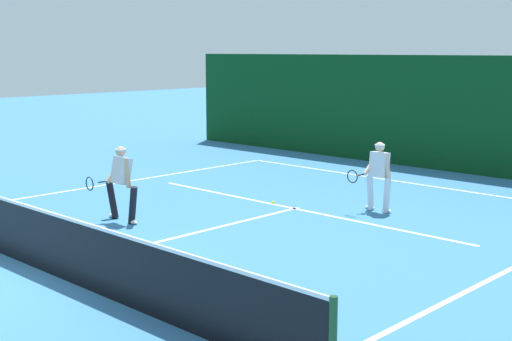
% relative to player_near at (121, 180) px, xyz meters
% --- Properties ---
extents(ground_plane, '(80.00, 80.00, 0.00)m').
position_rel_player_near_xyz_m(ground_plane, '(1.84, -2.89, -0.87)').
color(ground_plane, teal).
extents(court_line_baseline_far, '(10.94, 0.10, 0.01)m').
position_rel_player_near_xyz_m(court_line_baseline_far, '(1.84, 7.89, -0.86)').
color(court_line_baseline_far, white).
rests_on(court_line_baseline_far, ground_plane).
extents(court_line_service, '(8.92, 0.10, 0.01)m').
position_rel_player_near_xyz_m(court_line_service, '(1.84, 3.38, -0.86)').
color(court_line_service, white).
rests_on(court_line_service, ground_plane).
extents(court_line_centre, '(0.10, 6.40, 0.01)m').
position_rel_player_near_xyz_m(court_line_centre, '(1.84, 0.31, -0.86)').
color(court_line_centre, white).
rests_on(court_line_centre, ground_plane).
extents(tennis_net, '(11.98, 0.09, 1.05)m').
position_rel_player_near_xyz_m(tennis_net, '(1.84, -2.89, -0.34)').
color(tennis_net, '#1E4723').
rests_on(tennis_net, ground_plane).
extents(player_near, '(1.09, 0.84, 1.58)m').
position_rel_player_near_xyz_m(player_near, '(0.00, 0.00, 0.00)').
color(player_near, black).
rests_on(player_near, ground_plane).
extents(player_far, '(0.81, 0.87, 1.55)m').
position_rel_player_near_xyz_m(player_far, '(3.33, 4.50, -0.02)').
color(player_far, silver).
rests_on(player_far, ground_plane).
extents(tennis_ball, '(0.07, 0.07, 0.07)m').
position_rel_player_near_xyz_m(tennis_ball, '(1.13, 3.44, -0.83)').
color(tennis_ball, '#D1E033').
rests_on(tennis_ball, ground_plane).
extents(back_fence_windscreen, '(21.17, 0.12, 3.39)m').
position_rel_player_near_xyz_m(back_fence_windscreen, '(1.84, 10.34, 0.83)').
color(back_fence_windscreen, '#0A3A17').
rests_on(back_fence_windscreen, ground_plane).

